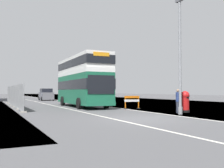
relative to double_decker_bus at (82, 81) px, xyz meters
The scene contains 9 objects.
ground 12.37m from the double_decker_bus, 91.24° to the right, with size 140.00×280.00×0.10m.
double_decker_bus is the anchor object (origin of this frame).
lamppost_foreground 11.53m from the double_decker_bus, 73.98° to the right, with size 0.29×0.70×7.92m.
red_pillar_postbox 11.01m from the double_decker_bus, 64.68° to the right, with size 0.66×0.66×1.59m.
roadworks_barrier 6.01m from the double_decker_bus, 58.52° to the right, with size 1.45×0.61×1.15m.
construction_site_fence 7.28m from the double_decker_bus, 151.25° to the left, with size 0.44×17.20×2.18m.
car_oncoming_near 19.56m from the double_decker_bus, 89.10° to the left, with size 2.09×3.86×2.01m.
car_receding_mid 27.93m from the double_decker_bus, 97.74° to the left, with size 2.05×4.32×2.24m.
pedestrian_at_kerb 10.91m from the double_decker_bus, 69.44° to the right, with size 0.34×0.34×1.72m.
Camera 1 is at (-7.66, -12.55, 1.58)m, focal length 41.42 mm.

